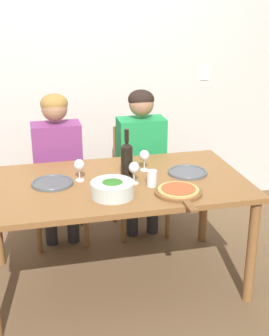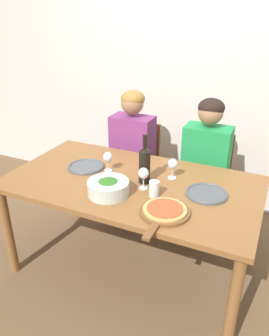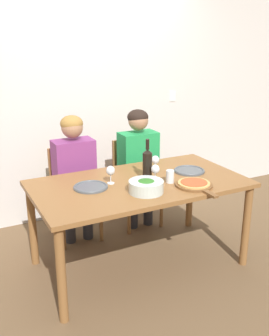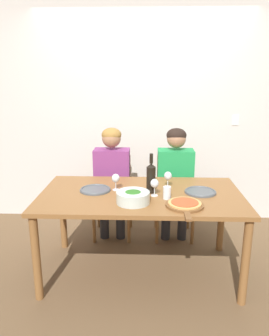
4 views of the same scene
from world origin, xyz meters
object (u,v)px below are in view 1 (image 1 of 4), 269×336
Objects in this scene: person_woman at (57,156)px; pizza_on_board at (179,192)px; broccoli_bowl at (112,189)px; dinner_plate_right at (188,172)px; wine_bottle at (127,160)px; wine_glass_right at (144,156)px; chair_right at (138,174)px; chair_left at (58,181)px; wine_glass_centre at (134,169)px; dinner_plate_left at (52,183)px; person_man at (142,150)px; water_tumbler at (152,178)px; wine_glass_left at (79,166)px.

pizza_on_board is (0.68, -0.98, 0.04)m from person_woman.
broccoli_bowl is 0.98× the size of dinner_plate_right.
wine_bottle is 0.21m from wine_glass_right.
chair_left is at bearing 180.00° from chair_right.
chair_right is 3.24× the size of dinner_plate_right.
wine_glass_centre is at bearing -105.68° from chair_right.
chair_right is 1.15m from broccoli_bowl.
dinner_plate_right is (0.16, -0.77, 0.29)m from chair_right.
chair_left is 0.80m from dinner_plate_left.
chair_right is 0.92m from wine_bottle.
person_man is 4.57× the size of broccoli_bowl.
person_man is 1.01m from broccoli_bowl.
person_man reaches higher than wine_bottle.
dinner_plate_right is at bearing -24.30° from wine_glass_right.
person_woman is at bearing 120.46° from wine_glass_centre.
dinner_plate_right is 2.60× the size of water_tumbler.
wine_glass_centre reaches higher than chair_left.
dinner_plate_left and dinner_plate_right have the same top height.
wine_glass_left is at bearing -80.74° from person_woman.
dinner_plate_right is at bearing 1.43° from wine_bottle.
person_man is 11.66× the size of water_tumbler.
person_man reaches higher than water_tumbler.
broccoli_bowl is 2.55× the size of water_tumbler.
pizza_on_board is at bearing -76.66° from wine_glass_right.
chair_right is at bearing 8.90° from person_woman.
wine_bottle is 0.30m from broccoli_bowl.
pizza_on_board is at bearing -58.18° from chair_left.
wine_glass_centre is 1.43× the size of water_tumbler.
wine_glass_left is (0.18, 0.02, 0.10)m from dinner_plate_left.
wine_glass_centre is at bearing 43.33° from broccoli_bowl.
chair_right is 0.75m from wine_glass_right.
dinner_plate_right is at bearing -77.94° from chair_right.
wine_glass_left is at bearing -133.27° from person_man.
wine_glass_left is (-0.17, 0.30, 0.06)m from broccoli_bowl.
person_woman reaches higher than chair_right.
person_man is 0.83m from water_tumbler.
dinner_plate_left is at bearing 155.59° from pizza_on_board.
wine_glass_centre is (0.44, -0.86, 0.38)m from chair_left.
dinner_plate_right is 0.43m from wine_glass_centre.
wine_glass_right is at bearing 155.70° from dinner_plate_right.
broccoli_bowl is 1.79× the size of wine_glass_right.
water_tumbler is (0.55, -0.93, 0.33)m from chair_left.
person_man is at bearing 77.79° from wine_glass_right.
chair_right is 3.24× the size of dinner_plate_left.
chair_left is 1.11m from broccoli_bowl.
water_tumbler is at bearing 128.57° from pizza_on_board.
pizza_on_board is at bearing -90.45° from chair_right.
person_man reaches higher than broccoli_bowl.
wine_glass_left is (-0.57, 0.36, 0.09)m from pizza_on_board.
wine_bottle is (-0.27, -0.67, 0.16)m from person_man.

